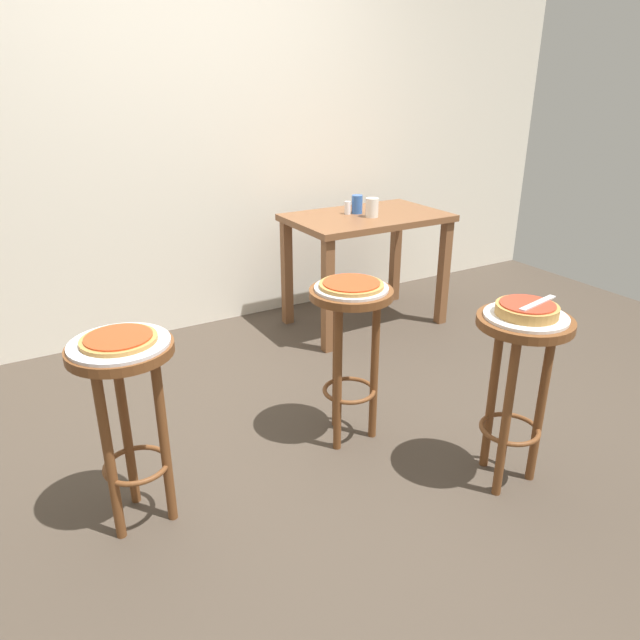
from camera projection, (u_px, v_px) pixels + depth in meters
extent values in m
plane|color=#42382D|center=(317.00, 440.00, 2.75)|extent=(6.00, 6.00, 0.00)
cube|color=silver|center=(177.00, 88.00, 3.49)|extent=(6.00, 0.10, 3.00)
cylinder|color=brown|center=(525.00, 322.00, 2.21)|extent=(0.36, 0.36, 0.03)
cylinder|color=brown|center=(492.00, 394.00, 2.44)|extent=(0.04, 0.04, 0.69)
cylinder|color=brown|center=(506.00, 420.00, 2.26)|extent=(0.04, 0.04, 0.69)
cylinder|color=brown|center=(541.00, 406.00, 2.35)|extent=(0.04, 0.04, 0.69)
torus|color=brown|center=(510.00, 429.00, 2.39)|extent=(0.24, 0.24, 0.02)
cylinder|color=silver|center=(526.00, 316.00, 2.20)|extent=(0.31, 0.31, 0.01)
cylinder|color=#B78442|center=(527.00, 310.00, 2.19)|extent=(0.23, 0.23, 0.04)
cylinder|color=#B23823|center=(528.00, 304.00, 2.19)|extent=(0.20, 0.20, 0.01)
cylinder|color=brown|center=(120.00, 350.00, 1.99)|extent=(0.36, 0.36, 0.03)
cylinder|color=brown|center=(126.00, 426.00, 2.22)|extent=(0.04, 0.04, 0.69)
cylinder|color=brown|center=(109.00, 457.00, 2.04)|extent=(0.04, 0.04, 0.69)
cylinder|color=brown|center=(164.00, 441.00, 2.13)|extent=(0.04, 0.04, 0.69)
torus|color=brown|center=(137.00, 465.00, 2.17)|extent=(0.24, 0.24, 0.02)
cylinder|color=silver|center=(119.00, 343.00, 1.98)|extent=(0.34, 0.34, 0.01)
cylinder|color=#B78442|center=(119.00, 340.00, 1.98)|extent=(0.25, 0.25, 0.01)
cylinder|color=red|center=(118.00, 337.00, 1.97)|extent=(0.22, 0.22, 0.01)
cylinder|color=brown|center=(351.00, 293.00, 2.51)|extent=(0.36, 0.36, 0.03)
cylinder|color=brown|center=(336.00, 360.00, 2.74)|extent=(0.04, 0.04, 0.69)
cylinder|color=brown|center=(338.00, 380.00, 2.56)|extent=(0.04, 0.04, 0.69)
cylinder|color=brown|center=(374.00, 370.00, 2.65)|extent=(0.04, 0.04, 0.69)
torus|color=brown|center=(349.00, 390.00, 2.69)|extent=(0.24, 0.24, 0.02)
cylinder|color=silver|center=(351.00, 288.00, 2.50)|extent=(0.32, 0.32, 0.01)
cylinder|color=#B78442|center=(351.00, 285.00, 2.49)|extent=(0.28, 0.28, 0.01)
cylinder|color=red|center=(351.00, 283.00, 2.49)|extent=(0.24, 0.24, 0.01)
cube|color=brown|center=(367.00, 218.00, 3.78)|extent=(1.00, 0.63, 0.04)
cube|color=brown|center=(328.00, 297.00, 3.50)|extent=(0.06, 0.06, 0.70)
cube|color=brown|center=(444.00, 273.00, 3.92)|extent=(0.06, 0.06, 0.70)
cube|color=brown|center=(287.00, 273.00, 3.92)|extent=(0.06, 0.06, 0.70)
cube|color=brown|center=(395.00, 254.00, 4.34)|extent=(0.06, 0.06, 0.70)
cylinder|color=silver|center=(372.00, 208.00, 3.69)|extent=(0.08, 0.08, 0.12)
cylinder|color=#3360B2|center=(357.00, 204.00, 3.78)|extent=(0.07, 0.07, 0.12)
cylinder|color=white|center=(348.00, 208.00, 3.77)|extent=(0.04, 0.04, 0.08)
cube|color=silver|center=(538.00, 303.00, 2.18)|extent=(0.22, 0.07, 0.01)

